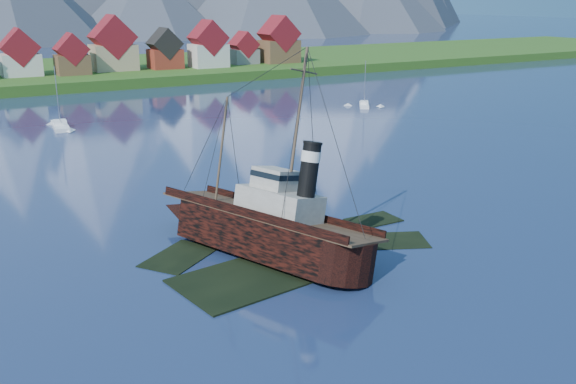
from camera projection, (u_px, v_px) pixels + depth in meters
ground at (285, 260)px, 64.92m from camera, size 1400.00×1400.00×0.00m
shoal at (290, 252)px, 67.66m from camera, size 31.71×21.24×1.14m
shore_bank at (22, 80)px, 205.65m from camera, size 600.00×80.00×3.20m
seawall at (44, 95)px, 174.20m from camera, size 600.00×2.50×2.00m
tugboat_wreck at (256, 225)px, 66.49m from camera, size 6.58×28.36×22.48m
sailboat_d at (364, 105)px, 155.46m from camera, size 6.49×8.08×11.43m
sailboat_e at (60, 126)px, 130.17m from camera, size 3.93×11.34×12.89m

